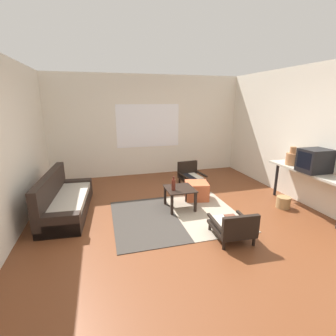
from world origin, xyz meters
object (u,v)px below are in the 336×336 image
object	(u,v)px
ottoman_orange	(197,191)
crt_television	(315,161)
coffee_table	(180,192)
wicker_basket	(283,202)
couch	(64,201)
console_shelf	(306,175)
clay_vase	(292,158)
glass_bottle	(173,185)
armchair_by_window	(191,175)
armchair_striped_foreground	(233,227)

from	to	relation	value
ottoman_orange	crt_television	world-z (taller)	crt_television
coffee_table	wicker_basket	size ratio (longest dim) A/B	2.18
couch	console_shelf	distance (m)	4.53
clay_vase	glass_bottle	distance (m)	2.44
crt_television	wicker_basket	size ratio (longest dim) A/B	1.83
crt_television	clay_vase	distance (m)	0.54
armchair_by_window	clay_vase	bearing A→B (deg)	-44.76
couch	crt_television	world-z (taller)	crt_television
coffee_table	console_shelf	distance (m)	2.38
armchair_striped_foreground	crt_television	xyz separation A→B (m)	(1.83, 0.49, 0.77)
console_shelf	crt_television	bearing A→B (deg)	-91.40
coffee_table	ottoman_orange	size ratio (longest dim) A/B	1.24
clay_vase	coffee_table	bearing A→B (deg)	173.13
console_shelf	crt_television	distance (m)	0.32
coffee_table	console_shelf	size ratio (longest dim) A/B	0.34
coffee_table	ottoman_orange	xyz separation A→B (m)	(0.49, 0.35, -0.14)
console_shelf	wicker_basket	distance (m)	0.67
coffee_table	crt_television	distance (m)	2.48
console_shelf	clay_vase	size ratio (longest dim) A/B	4.55
couch	coffee_table	xyz separation A→B (m)	(2.13, -0.38, 0.10)
armchair_by_window	clay_vase	distance (m)	2.29
armchair_by_window	glass_bottle	size ratio (longest dim) A/B	2.46
coffee_table	armchair_striped_foreground	size ratio (longest dim) A/B	0.87
armchair_by_window	glass_bottle	bearing A→B (deg)	-122.42
coffee_table	armchair_by_window	world-z (taller)	armchair_by_window
clay_vase	armchair_striped_foreground	bearing A→B (deg)	-150.90
armchair_striped_foreground	clay_vase	size ratio (longest dim) A/B	1.79
armchair_by_window	console_shelf	distance (m)	2.53
glass_bottle	ottoman_orange	bearing A→B (deg)	32.72
coffee_table	crt_television	bearing A→B (deg)	-19.72
armchair_striped_foreground	wicker_basket	world-z (taller)	armchair_striped_foreground
crt_television	glass_bottle	world-z (taller)	crt_television
armchair_by_window	couch	bearing A→B (deg)	-162.56
coffee_table	crt_television	xyz separation A→B (m)	(2.25, -0.81, 0.67)
ottoman_orange	wicker_basket	bearing A→B (deg)	-30.62
couch	armchair_by_window	xyz separation A→B (m)	(2.83, 0.89, 0.01)
console_shelf	wicker_basket	world-z (taller)	console_shelf
armchair_striped_foreground	ottoman_orange	size ratio (longest dim) A/B	1.42
coffee_table	crt_television	size ratio (longest dim) A/B	1.19
couch	coffee_table	bearing A→B (deg)	-10.15
ottoman_orange	coffee_table	bearing A→B (deg)	-144.66
couch	armchair_striped_foreground	distance (m)	3.04
armchair_striped_foreground	glass_bottle	xyz separation A→B (m)	(-0.56, 1.23, 0.30)
armchair_by_window	armchair_striped_foreground	bearing A→B (deg)	-96.33
crt_television	clay_vase	xyz separation A→B (m)	(0.00, 0.53, -0.07)
armchair_striped_foreground	wicker_basket	size ratio (longest dim) A/B	2.50
couch	armchair_by_window	distance (m)	2.96
couch	clay_vase	xyz separation A→B (m)	(4.38, -0.65, 0.69)
armchair_by_window	coffee_table	bearing A→B (deg)	-118.85
couch	glass_bottle	distance (m)	2.05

